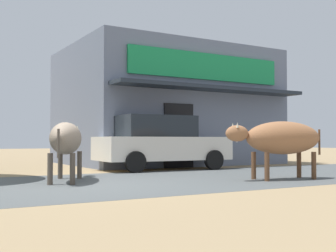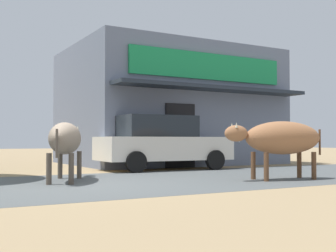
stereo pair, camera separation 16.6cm
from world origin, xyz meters
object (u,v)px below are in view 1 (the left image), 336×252
object	(u,v)px
parked_hatchback_car	(160,142)
cow_near_brown	(67,139)
pedestrian_by_shop	(232,141)
cow_far_dark	(281,138)

from	to	relation	value
parked_hatchback_car	cow_near_brown	xyz separation A→B (m)	(-3.66, -2.32, 0.08)
pedestrian_by_shop	parked_hatchback_car	bearing A→B (deg)	-166.70
cow_near_brown	cow_far_dark	xyz separation A→B (m)	(4.41, -2.05, 0.02)
cow_far_dark	parked_hatchback_car	bearing A→B (deg)	99.67
cow_near_brown	cow_far_dark	world-z (taller)	cow_far_dark
cow_near_brown	pedestrian_by_shop	size ratio (longest dim) A/B	1.78
cow_far_dark	pedestrian_by_shop	bearing A→B (deg)	62.58
parked_hatchback_car	pedestrian_by_shop	bearing A→B (deg)	13.30
parked_hatchback_car	cow_far_dark	world-z (taller)	parked_hatchback_car
cow_far_dark	pedestrian_by_shop	world-z (taller)	pedestrian_by_shop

